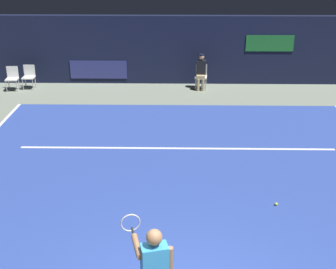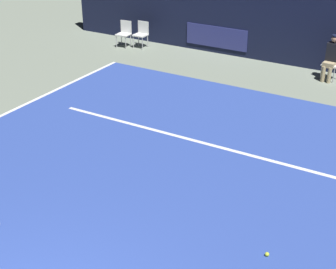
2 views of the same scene
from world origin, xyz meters
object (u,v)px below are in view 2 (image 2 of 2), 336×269
at_px(tennis_ball, 267,254).
at_px(courtside_chair_far, 141,33).
at_px(courtside_chair_near, 124,32).
at_px(line_judge_on_chair, 332,57).

bearing_deg(tennis_ball, courtside_chair_far, 132.94).
bearing_deg(tennis_ball, courtside_chair_near, 135.75).
bearing_deg(tennis_ball, line_judge_on_chair, 98.32).
relative_size(line_judge_on_chair, courtside_chair_far, 1.50).
xyz_separation_m(courtside_chair_near, courtside_chair_far, (0.55, 0.23, 0.00)).
distance_m(line_judge_on_chair, courtside_chair_near, 7.03).
distance_m(courtside_chair_near, tennis_ball, 11.50).
bearing_deg(courtside_chair_near, line_judge_on_chair, 2.06).
bearing_deg(line_judge_on_chair, courtside_chair_far, -179.80).
height_order(line_judge_on_chair, courtside_chair_far, line_judge_on_chair).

